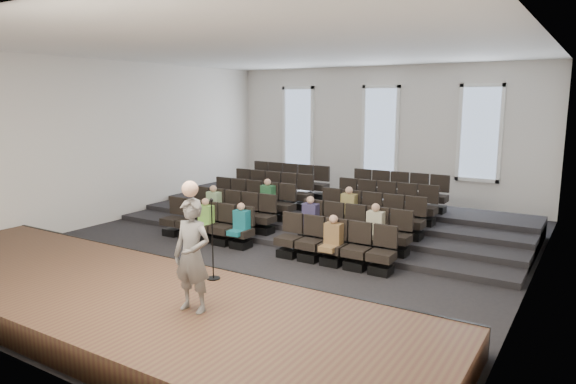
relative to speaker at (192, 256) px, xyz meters
The scene contains 14 objects.
ground 5.61m from the speaker, 109.08° to the left, with size 14.00×14.00×0.00m, color black.
ceiling 6.53m from the speaker, 109.08° to the left, with size 12.00×14.00×0.02m, color white.
wall_back 12.34m from the speaker, 98.32° to the left, with size 12.00×0.04×5.00m, color silver.
wall_front 2.81m from the speaker, 133.36° to the right, with size 12.00×0.04×5.00m, color silver.
wall_left 9.40m from the speaker, 146.62° to the left, with size 0.04×14.00×5.00m, color silver.
wall_right 6.75m from the speaker, 50.45° to the left, with size 0.04×14.00×5.00m, color silver.
stage 2.12m from the speaker, behind, with size 11.80×3.60×0.50m, color #46321E.
stage_lip 2.78m from the speaker, 134.52° to the left, with size 11.80×0.06×0.52m, color black.
risers 8.58m from the speaker, 102.08° to the left, with size 11.80×4.80×0.60m.
seating_rows 6.95m from the speaker, 104.90° to the left, with size 6.80×4.70×1.67m.
windows 12.29m from the speaker, 98.36° to the left, with size 8.44×0.10×3.24m.
audience 5.77m from the speaker, 108.04° to the left, with size 5.45×2.64×1.10m.
speaker is the anchor object (origin of this frame).
mic_stand 1.52m from the speaker, 117.96° to the left, with size 0.26×0.26×1.53m.
Camera 1 is at (7.09, -10.87, 3.78)m, focal length 32.00 mm.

